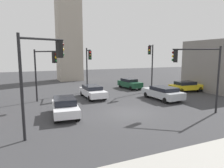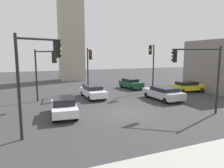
% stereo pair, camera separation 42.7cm
% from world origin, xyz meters
% --- Properties ---
extents(ground_plane, '(93.38, 93.38, 0.00)m').
position_xyz_m(ground_plane, '(0.00, 0.00, 0.00)').
color(ground_plane, '#38383A').
extents(traffic_light_0, '(1.86, 2.69, 5.20)m').
position_xyz_m(traffic_light_0, '(-5.70, 6.02, 3.71)').
color(traffic_light_0, black).
rests_on(traffic_light_0, ground_plane).
extents(traffic_light_1, '(3.07, 2.23, 5.36)m').
position_xyz_m(traffic_light_1, '(5.29, -1.93, 3.84)').
color(traffic_light_1, black).
rests_on(traffic_light_1, ground_plane).
extents(traffic_light_2, '(0.62, 2.86, 5.50)m').
position_xyz_m(traffic_light_2, '(-0.52, 8.93, 3.85)').
color(traffic_light_2, black).
rests_on(traffic_light_2, ground_plane).
extents(traffic_light_3, '(1.93, 2.03, 5.93)m').
position_xyz_m(traffic_light_3, '(6.84, 6.81, 4.19)').
color(traffic_light_3, black).
rests_on(traffic_light_3, ground_plane).
extents(traffic_light_4, '(2.55, 1.06, 5.81)m').
position_xyz_m(traffic_light_4, '(-6.64, -2.15, 4.07)').
color(traffic_light_4, black).
rests_on(traffic_light_4, ground_plane).
extents(car_0, '(2.06, 4.10, 1.37)m').
position_xyz_m(car_0, '(5.85, 10.37, 0.73)').
color(car_0, '#19472D').
rests_on(car_0, ground_plane).
extents(car_1, '(1.89, 4.43, 1.34)m').
position_xyz_m(car_1, '(-0.78, 6.61, 0.72)').
color(car_1, silver).
rests_on(car_1, ground_plane).
extents(car_2, '(2.29, 4.70, 1.37)m').
position_xyz_m(car_2, '(5.71, 2.85, 0.74)').
color(car_2, '#ADB2B7').
rests_on(car_2, ground_plane).
extents(car_3, '(2.18, 4.27, 1.40)m').
position_xyz_m(car_3, '(-4.78, 1.18, 0.74)').
color(car_3, silver).
rests_on(car_3, ground_plane).
extents(car_5, '(4.33, 2.08, 1.34)m').
position_xyz_m(car_5, '(11.23, 5.29, 0.73)').
color(car_5, yellow).
rests_on(car_5, ground_plane).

